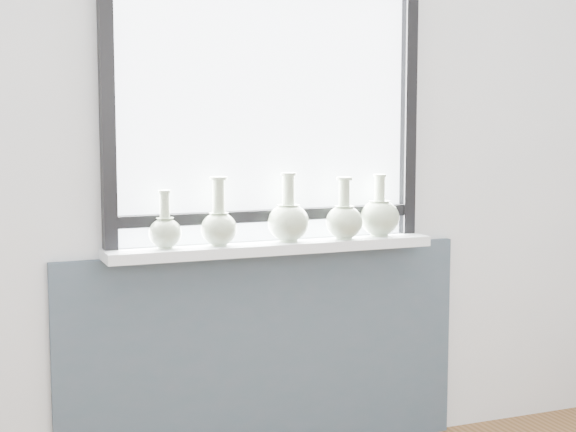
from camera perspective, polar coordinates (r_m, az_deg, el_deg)
name	(u,v)px	position (r m, az deg, el deg)	size (l,w,h in m)	color
back_wall	(263,139)	(3.51, -1.60, 4.99)	(3.60, 0.02, 2.60)	silver
apron_panel	(267,355)	(3.61, -1.39, -8.96)	(1.70, 0.03, 0.86)	#3E4857
windowsill	(273,247)	(3.45, -1.00, -2.03)	(1.32, 0.18, 0.04)	silver
window	(267,103)	(3.47, -1.40, 7.31)	(1.30, 0.06, 1.05)	black
vase_a	(165,230)	(3.31, -7.95, -0.91)	(0.12, 0.12, 0.22)	#ABC09E
vase_b	(219,224)	(3.36, -4.49, -0.54)	(0.14, 0.14, 0.26)	#ABC09E
vase_c	(288,219)	(3.46, 0.03, -0.22)	(0.16, 0.16, 0.27)	#ABC09E
vase_d	(344,219)	(3.53, 3.65, -0.20)	(0.15, 0.15, 0.25)	#ABC09E
vase_e	(380,216)	(3.64, 5.94, 0.02)	(0.16, 0.16, 0.25)	#ABC09E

